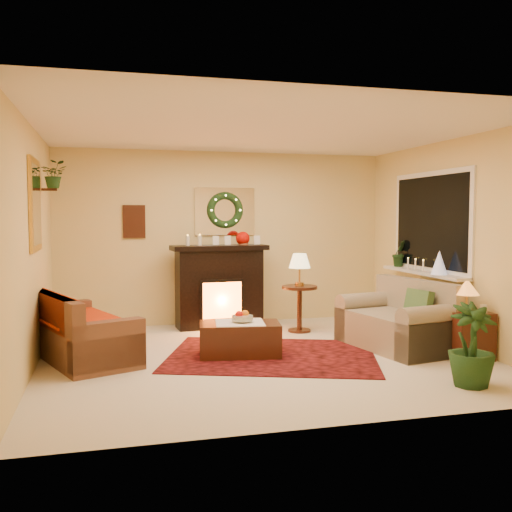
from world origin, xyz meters
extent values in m
plane|color=beige|center=(0.00, 0.00, 0.00)|extent=(5.00, 5.00, 0.00)
plane|color=white|center=(0.00, 0.00, 2.60)|extent=(5.00, 5.00, 0.00)
plane|color=#EFD88C|center=(0.00, 2.25, 1.30)|extent=(5.00, 5.00, 0.00)
plane|color=#EFD88C|center=(0.00, -2.25, 1.30)|extent=(5.00, 5.00, 0.00)
plane|color=#EFD88C|center=(-2.50, 0.00, 1.30)|extent=(4.50, 4.50, 0.00)
plane|color=#EFD88C|center=(2.50, 0.00, 1.30)|extent=(4.50, 4.50, 0.00)
cube|color=maroon|center=(0.11, 0.02, 0.01)|extent=(2.84, 2.48, 0.01)
cube|color=#51351F|center=(-2.04, 0.48, 0.43)|extent=(1.38, 1.94, 0.76)
cube|color=red|center=(-2.12, 0.63, 0.46)|extent=(0.80, 1.30, 0.02)
cube|color=black|center=(-0.15, 1.90, 0.55)|extent=(1.26, 0.48, 1.14)
sphere|color=#AE0900|center=(0.20, 1.88, 1.30)|extent=(0.20, 0.20, 0.20)
cylinder|color=white|center=(-0.61, 1.89, 1.26)|extent=(0.06, 0.06, 0.17)
cylinder|color=white|center=(-0.44, 1.91, 1.26)|extent=(0.06, 0.06, 0.18)
cube|color=white|center=(0.00, 2.23, 1.70)|extent=(0.92, 0.02, 0.72)
torus|color=#194719|center=(0.00, 2.19, 1.72)|extent=(0.55, 0.11, 0.55)
cube|color=#381E11|center=(-1.35, 2.23, 1.55)|extent=(0.32, 0.03, 0.48)
cube|color=gold|center=(-2.48, 0.30, 1.75)|extent=(0.03, 0.84, 1.00)
imported|color=#194719|center=(-2.34, 1.05, 1.97)|extent=(0.33, 0.28, 0.36)
cube|color=gray|center=(1.69, 0.01, 0.42)|extent=(1.10, 1.58, 0.84)
cube|color=white|center=(2.48, 0.55, 1.55)|extent=(0.03, 1.86, 1.36)
cube|color=black|center=(2.47, 0.55, 1.55)|extent=(0.02, 1.70, 1.22)
cube|color=white|center=(2.38, 0.55, 0.87)|extent=(0.22, 1.86, 0.04)
cone|color=silver|center=(2.35, 0.12, 1.04)|extent=(0.21, 0.21, 0.31)
imported|color=#226228|center=(2.42, 1.26, 1.08)|extent=(0.28, 0.23, 0.52)
cylinder|color=#34140E|center=(0.88, 1.28, 0.33)|extent=(0.57, 0.57, 0.65)
cone|color=#E1CE89|center=(0.88, 1.28, 0.88)|extent=(0.30, 0.30, 0.47)
cube|color=#462512|center=(2.26, -0.64, 0.27)|extent=(0.46, 0.46, 0.54)
cone|color=orange|center=(2.22, -0.65, 0.74)|extent=(0.27, 0.27, 0.40)
cube|color=#492718|center=(-0.26, 0.11, 0.21)|extent=(1.00, 0.65, 0.39)
cylinder|color=beige|center=(-0.23, 0.10, 0.45)|extent=(0.25, 0.25, 0.06)
imported|color=#194416|center=(1.62, -1.60, 0.45)|extent=(1.36, 1.36, 2.39)
camera|label=1|loc=(-1.72, -6.27, 1.63)|focal=40.00mm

